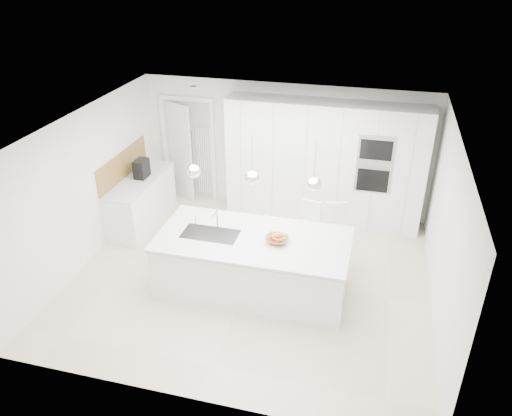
% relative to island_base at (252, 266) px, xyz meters
% --- Properties ---
extents(floor, '(5.50, 5.50, 0.00)m').
position_rel_island_base_xyz_m(floor, '(-0.10, 0.30, -0.43)').
color(floor, beige).
rests_on(floor, ground).
extents(wall_back, '(5.50, 0.00, 5.50)m').
position_rel_island_base_xyz_m(wall_back, '(-0.10, 2.80, 0.82)').
color(wall_back, white).
rests_on(wall_back, ground).
extents(wall_left, '(0.00, 5.00, 5.00)m').
position_rel_island_base_xyz_m(wall_left, '(-2.85, 0.30, 0.82)').
color(wall_left, white).
rests_on(wall_left, ground).
extents(ceiling, '(5.50, 5.50, 0.00)m').
position_rel_island_base_xyz_m(ceiling, '(-0.10, 0.30, 2.07)').
color(ceiling, white).
rests_on(ceiling, wall_back).
extents(tall_cabinets, '(3.60, 0.60, 2.30)m').
position_rel_island_base_xyz_m(tall_cabinets, '(0.70, 2.50, 0.72)').
color(tall_cabinets, white).
rests_on(tall_cabinets, floor).
extents(oven_stack, '(0.62, 0.04, 1.05)m').
position_rel_island_base_xyz_m(oven_stack, '(1.60, 2.19, 0.92)').
color(oven_stack, '#A5A5A8').
rests_on(oven_stack, tall_cabinets).
extents(doorway_frame, '(1.11, 0.08, 2.13)m').
position_rel_island_base_xyz_m(doorway_frame, '(-2.05, 2.77, 0.59)').
color(doorway_frame, white).
rests_on(doorway_frame, floor).
extents(hallway_door, '(0.76, 0.38, 2.00)m').
position_rel_island_base_xyz_m(hallway_door, '(-2.30, 2.72, 0.57)').
color(hallway_door, white).
rests_on(hallway_door, floor).
extents(radiator, '(0.32, 0.04, 1.40)m').
position_rel_island_base_xyz_m(radiator, '(-1.73, 2.76, 0.42)').
color(radiator, white).
rests_on(radiator, floor).
extents(left_base_cabinets, '(0.60, 1.80, 0.86)m').
position_rel_island_base_xyz_m(left_base_cabinets, '(-2.55, 1.50, 0.00)').
color(left_base_cabinets, white).
rests_on(left_base_cabinets, floor).
extents(left_worktop, '(0.62, 1.82, 0.04)m').
position_rel_island_base_xyz_m(left_worktop, '(-2.55, 1.50, 0.45)').
color(left_worktop, silver).
rests_on(left_worktop, left_base_cabinets).
extents(oak_backsplash, '(0.02, 1.80, 0.50)m').
position_rel_island_base_xyz_m(oak_backsplash, '(-2.84, 1.50, 0.72)').
color(oak_backsplash, olive).
rests_on(oak_backsplash, wall_left).
extents(island_base, '(2.80, 1.20, 0.86)m').
position_rel_island_base_xyz_m(island_base, '(0.00, 0.00, 0.00)').
color(island_base, white).
rests_on(island_base, floor).
extents(island_worktop, '(2.84, 1.40, 0.04)m').
position_rel_island_base_xyz_m(island_worktop, '(0.00, 0.05, 0.45)').
color(island_worktop, silver).
rests_on(island_worktop, island_base).
extents(island_sink, '(0.84, 0.44, 0.18)m').
position_rel_island_base_xyz_m(island_sink, '(-0.65, -0.00, 0.39)').
color(island_sink, '#3F3F42').
rests_on(island_sink, island_worktop).
extents(island_tap, '(0.02, 0.02, 0.30)m').
position_rel_island_base_xyz_m(island_tap, '(-0.60, 0.20, 0.62)').
color(island_tap, white).
rests_on(island_tap, island_worktop).
extents(pendant_left, '(0.20, 0.20, 0.20)m').
position_rel_island_base_xyz_m(pendant_left, '(-0.85, -0.00, 1.47)').
color(pendant_left, white).
rests_on(pendant_left, ceiling).
extents(pendant_mid, '(0.20, 0.20, 0.20)m').
position_rel_island_base_xyz_m(pendant_mid, '(-0.00, -0.00, 1.47)').
color(pendant_mid, white).
rests_on(pendant_mid, ceiling).
extents(pendant_right, '(0.20, 0.20, 0.20)m').
position_rel_island_base_xyz_m(pendant_right, '(0.85, -0.00, 1.47)').
color(pendant_right, white).
rests_on(pendant_right, ceiling).
extents(fruit_bowl, '(0.34, 0.34, 0.08)m').
position_rel_island_base_xyz_m(fruit_bowl, '(0.36, 0.03, 0.51)').
color(fruit_bowl, olive).
rests_on(fruit_bowl, island_worktop).
extents(espresso_machine, '(0.21, 0.32, 0.34)m').
position_rel_island_base_xyz_m(espresso_machine, '(-2.53, 1.61, 0.64)').
color(espresso_machine, black).
rests_on(espresso_machine, left_worktop).
extents(bar_stool_left, '(0.46, 0.56, 1.06)m').
position_rel_island_base_xyz_m(bar_stool_left, '(0.69, 0.99, 0.10)').
color(bar_stool_left, white).
rests_on(bar_stool_left, floor).
extents(bar_stool_right, '(0.49, 0.58, 1.09)m').
position_rel_island_base_xyz_m(bar_stool_right, '(1.10, 0.97, 0.11)').
color(bar_stool_right, white).
rests_on(bar_stool_right, floor).
extents(apple_a, '(0.08, 0.08, 0.08)m').
position_rel_island_base_xyz_m(apple_a, '(0.31, 0.01, 0.54)').
color(apple_a, red).
rests_on(apple_a, fruit_bowl).
extents(apple_b, '(0.07, 0.07, 0.07)m').
position_rel_island_base_xyz_m(apple_b, '(0.32, -0.01, 0.54)').
color(apple_b, red).
rests_on(apple_b, fruit_bowl).
extents(apple_c, '(0.07, 0.07, 0.07)m').
position_rel_island_base_xyz_m(apple_c, '(0.38, 0.05, 0.54)').
color(apple_c, red).
rests_on(apple_c, fruit_bowl).
extents(apple_extra_3, '(0.07, 0.07, 0.07)m').
position_rel_island_base_xyz_m(apple_extra_3, '(0.42, 0.05, 0.53)').
color(apple_extra_3, red).
rests_on(apple_extra_3, fruit_bowl).
extents(banana_bunch, '(0.23, 0.17, 0.21)m').
position_rel_island_base_xyz_m(banana_bunch, '(0.40, 0.01, 0.58)').
color(banana_bunch, yellow).
rests_on(banana_bunch, fruit_bowl).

